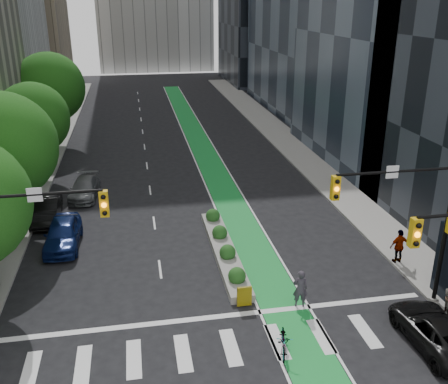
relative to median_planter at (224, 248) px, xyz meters
name	(u,v)px	position (x,y,z in m)	size (l,w,h in m)	color
ground	(226,332)	(-1.20, -7.04, -0.37)	(160.00, 160.00, 0.00)	black
sidewalk_left	(37,168)	(-13.00, 17.96, -0.30)	(3.60, 90.00, 0.15)	gray
sidewalk_right	(301,153)	(10.60, 17.96, -0.30)	(3.60, 90.00, 0.15)	gray
bike_lane_paint	(200,144)	(1.80, 22.96, -0.37)	(2.20, 70.00, 0.01)	#1A9139
building_tan_far	(12,2)	(-21.20, 58.96, 12.63)	(14.00, 16.00, 26.00)	tan
tree_mid	(2,147)	(-12.20, 4.96, 5.20)	(6.40, 6.40, 8.78)	black
tree_midfar	(33,119)	(-12.20, 14.96, 4.57)	(5.60, 5.60, 7.76)	black
tree_far	(50,88)	(-12.20, 24.96, 5.32)	(6.60, 6.60, 9.00)	black
signal_left	(0,247)	(-9.90, -6.57, 4.41)	(6.14, 0.51, 7.20)	black
signal_right	(418,213)	(7.47, -6.57, 4.43)	(5.82, 0.51, 7.20)	black
median_planter	(224,248)	(0.00, 0.00, 0.00)	(1.20, 10.26, 1.10)	gray
bicycle	(284,341)	(0.90, -8.65, 0.12)	(0.66, 1.88, 0.99)	gray
cyclist	(300,289)	(2.57, -5.68, 0.58)	(0.69, 0.46, 1.90)	#342F39
parked_car_left_near	(63,234)	(-9.07, 2.68, 0.44)	(1.92, 4.78, 1.63)	#0E1D54
parked_car_left_mid	(46,209)	(-10.56, 6.73, 0.39)	(1.62, 4.64, 1.53)	black
parked_car_left_far	(84,188)	(-8.43, 10.45, 0.29)	(1.86, 4.57, 1.33)	#585A5D
parked_car_right	(435,330)	(7.25, -9.35, 0.30)	(2.23, 4.85, 1.35)	black
pedestrian_far	(399,246)	(9.10, -2.86, 0.74)	(1.13, 0.47, 1.93)	gray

